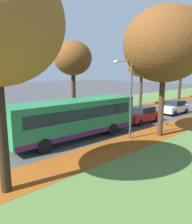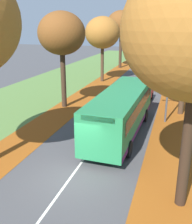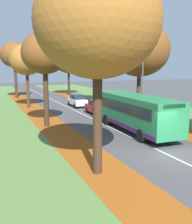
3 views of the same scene
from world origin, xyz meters
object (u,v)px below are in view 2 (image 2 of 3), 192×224
Objects in this scene: tree_left_far at (121,24)px; tree_right_far at (183,29)px; tree_left_near at (62,34)px; car_white_following at (149,80)px; car_red_lead at (142,94)px; tree_right_near at (190,26)px; tree_right_mid at (190,28)px; tree_left_mid at (102,33)px; streetlamp_right at (165,74)px; bus at (122,110)px.

tree_right_far is at bearing 7.75° from tree_left_far.
car_white_following is at bearing 57.97° from tree_left_near.
car_white_following is (-0.10, 6.60, 0.00)m from car_red_lead.
tree_right_mid is at bearing 88.33° from tree_right_near.
tree_left_near is 0.92× the size of tree_right_mid.
tree_left_mid is 12.05m from tree_left_far.
tree_right_far reaches higher than streetlamp_right.
streetlamp_right is (-1.12, -26.66, -2.82)m from tree_right_far.
car_red_lead is (6.56, 3.72, -5.59)m from tree_left_near.
tree_right_mid is at bearing -87.04° from tree_right_far.
bus is at bearing -127.97° from streetlamp_right.
tree_left_near is 0.84× the size of tree_right_near.
tree_left_far is (-0.19, 12.00, 1.06)m from tree_left_mid.
bus reaches higher than car_white_following.
tree_right_mid is (10.33, 0.59, 0.57)m from tree_left_mid.
tree_right_far is (9.86, 1.34, -0.67)m from tree_left_far.
tree_right_mid is at bearing 28.28° from car_white_following.
tree_left_far is at bearing 115.40° from car_white_following.
streetlamp_right is 1.42× the size of car_white_following.
tree_left_near is 23.94m from tree_left_far.
tree_left_mid reaches higher than car_red_lead.
tree_right_far reaches higher than car_red_lead.
tree_left_near reaches higher than car_white_following.
tree_right_near is at bearing -91.67° from tree_right_mid.
car_white_following is (6.46, -13.60, -6.42)m from tree_left_far.
tree_left_mid is at bearing -125.93° from tree_right_far.
tree_left_near is 11.93m from tree_left_mid.
tree_left_near reaches higher than car_red_lead.
car_red_lead is at bearing 143.38° from tree_right_near.
bus is 14.90m from car_white_following.
car_white_following is at bearing -102.83° from tree_right_far.
tree_right_far is 16.37m from car_white_following.
tree_right_mid is 18.28m from bus.
streetlamp_right is at bearing -57.30° from tree_left_mid.
tree_right_mid is 2.11× the size of car_red_lead.
tree_right_near is 2.34× the size of car_white_following.
tree_left_mid reaches higher than streetlamp_right.
tree_left_near is 16.35m from tree_right_mid.
car_red_lead is at bearing -89.17° from car_white_following.
tree_left_near reaches higher than streetlamp_right.
tree_left_near reaches higher than tree_left_mid.
tree_left_far is 16.37m from car_white_following.
tree_left_mid is 0.91× the size of tree_right_mid.
streetlamp_right reaches higher than car_red_lead.
tree_left_near is 10.26m from tree_right_near.
tree_right_near reaches higher than tree_left_far.
tree_left_far reaches higher than car_white_following.
bus is at bearing -91.91° from car_red_lead.
tree_right_near is 1.09× the size of tree_right_far.
tree_left_mid is 8.40m from car_white_following.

